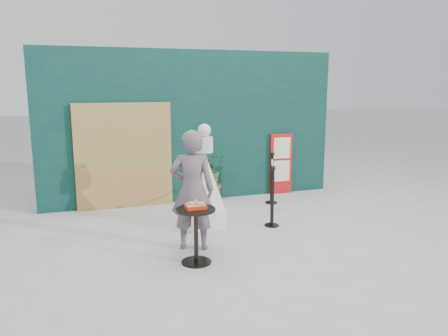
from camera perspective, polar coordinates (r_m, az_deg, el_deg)
ground at (r=6.28m, az=3.63°, el=-10.99°), size 60.00×60.00×0.00m
back_wall at (r=8.85m, az=-4.13°, el=5.45°), size 6.00×0.30×3.00m
bamboo_fence at (r=8.46m, az=-12.91°, el=1.53°), size 1.80×0.08×2.00m
woman at (r=6.20m, az=-4.17°, el=-2.91°), size 0.73×0.60×1.72m
menu_board at (r=9.46m, az=7.44°, el=0.54°), size 0.50×0.07×1.30m
statue at (r=7.15m, az=-2.52°, el=-2.35°), size 0.67×0.67×1.72m
cafe_table at (r=5.78m, az=-3.68°, el=-7.69°), size 0.52×0.52×0.75m
food_basket at (r=5.70m, az=-3.71°, el=-4.93°), size 0.26×0.19×0.11m
planter at (r=8.79m, az=-1.65°, el=-0.78°), size 0.57×0.49×0.96m
stanchion_barrier at (r=7.98m, az=6.29°, el=-2.52°), size 0.84×1.54×1.03m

